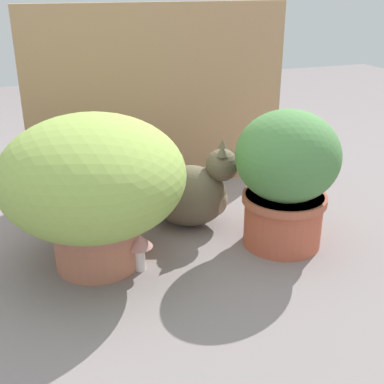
# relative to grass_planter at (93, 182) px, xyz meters

# --- Properties ---
(ground_plane) EXTENTS (6.00, 6.00, 0.00)m
(ground_plane) POSITION_rel_grass_planter_xyz_m (0.24, -0.03, -0.26)
(ground_plane) COLOR gray
(cardboard_backdrop) EXTENTS (1.04, 0.03, 0.72)m
(cardboard_backdrop) POSITION_rel_grass_planter_xyz_m (0.36, 0.53, 0.10)
(cardboard_backdrop) COLOR tan
(cardboard_backdrop) RESTS_ON ground
(grass_planter) EXTENTS (0.53, 0.53, 0.46)m
(grass_planter) POSITION_rel_grass_planter_xyz_m (0.00, 0.00, 0.00)
(grass_planter) COLOR #BE7053
(grass_planter) RESTS_ON ground
(leafy_planter) EXTENTS (0.32, 0.32, 0.44)m
(leafy_planter) POSITION_rel_grass_planter_xyz_m (0.58, -0.08, -0.02)
(leafy_planter) COLOR #C2593F
(leafy_planter) RESTS_ON ground
(cat) EXTENTS (0.36, 0.27, 0.32)m
(cat) POSITION_rel_grass_planter_xyz_m (0.36, 0.15, -0.14)
(cat) COLOR brown
(cat) RESTS_ON ground
(mushroom_ornament_pink) EXTENTS (0.08, 0.08, 0.12)m
(mushroom_ornament_pink) POSITION_rel_grass_planter_xyz_m (0.11, -0.08, -0.18)
(mushroom_ornament_pink) COLOR silver
(mushroom_ornament_pink) RESTS_ON ground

